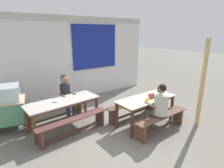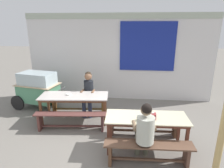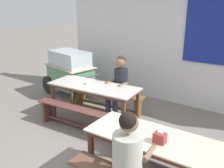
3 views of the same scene
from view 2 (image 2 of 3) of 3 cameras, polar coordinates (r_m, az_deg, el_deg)
ground_plane at (r=4.82m, az=-0.47°, el=-16.26°), size 40.00×40.00×0.00m
backdrop_wall at (r=6.94m, az=2.43°, el=8.31°), size 6.58×0.23×3.04m
dining_table_far at (r=5.51m, az=-11.10°, el=-4.01°), size 1.93×0.89×0.77m
dining_table_near at (r=4.27m, az=10.11°, el=-10.45°), size 1.77×0.76×0.77m
bench_far_back at (r=6.14m, az=-9.89°, el=-5.55°), size 1.78×0.45×0.47m
bench_far_front at (r=5.19m, az=-12.05°, el=-10.12°), size 1.89×0.43×0.47m
bench_near_back at (r=4.93m, az=9.24°, el=-11.55°), size 1.78×0.33×0.47m
bench_near_front at (r=4.01m, az=10.64°, el=-18.66°), size 1.72×0.37×0.47m
food_cart at (r=6.72m, az=-21.07°, el=-1.09°), size 1.72×1.06×1.20m
person_center_facing at (r=5.86m, az=-7.01°, el=-1.90°), size 0.40×0.56×1.32m
person_near_front at (r=3.82m, az=9.66°, el=-13.01°), size 0.48×0.55×1.30m
tissue_box at (r=4.15m, az=11.83°, el=-9.26°), size 0.15×0.11×0.15m
condiment_jar at (r=4.05m, az=8.07°, el=-9.94°), size 0.10×0.10×0.10m
soup_bowl at (r=5.54m, az=-12.72°, el=-2.98°), size 0.16×0.16×0.04m
wooden_support_post at (r=3.58m, az=30.24°, el=-9.63°), size 0.11×0.11×2.36m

